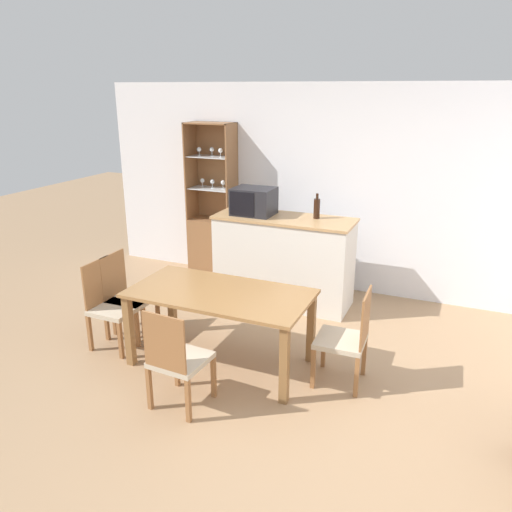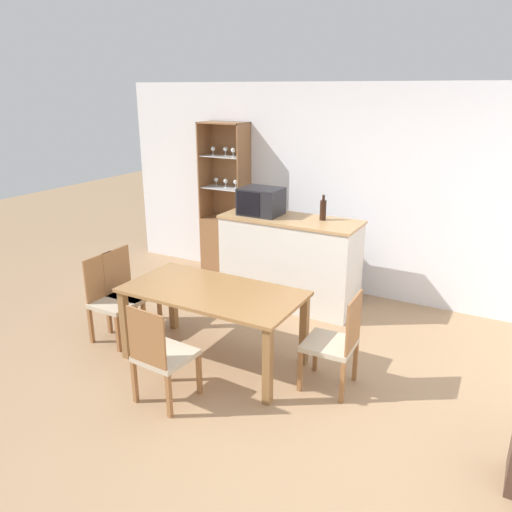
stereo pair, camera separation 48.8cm
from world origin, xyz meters
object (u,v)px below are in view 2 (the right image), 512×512
object	(u,v)px
dining_chair_head_near	(162,355)
dining_chair_side_left_far	(129,292)
dining_chair_side_left_near	(112,300)
dining_chair_side_right_far	(335,343)
microwave	(261,201)
dining_table	(213,300)
display_cabinet	(226,231)
wine_bottle	(323,210)

from	to	relation	value
dining_chair_head_near	dining_chair_side_left_far	bearing A→B (deg)	146.21
dining_chair_side_left_far	dining_chair_side_left_near	bearing A→B (deg)	-0.97
dining_chair_side_right_far	microwave	xyz separation A→B (m)	(-1.50, 1.44, 0.78)
microwave	dining_chair_side_left_near	bearing A→B (deg)	-115.45
dining_chair_head_near	dining_chair_side_left_far	size ratio (longest dim) A/B	1.00
dining_table	dining_chair_side_left_far	size ratio (longest dim) A/B	1.88
display_cabinet	wine_bottle	size ratio (longest dim) A/B	7.11
dining_table	wine_bottle	size ratio (longest dim) A/B	5.70
dining_chair_side_right_far	wine_bottle	size ratio (longest dim) A/B	3.04
dining_chair_side_left_far	wine_bottle	world-z (taller)	wine_bottle
dining_chair_side_right_far	dining_chair_side_left_far	world-z (taller)	same
microwave	dining_table	bearing A→B (deg)	-77.54
dining_table	dining_chair_side_left_far	bearing A→B (deg)	173.74
microwave	dining_chair_head_near	bearing A→B (deg)	-81.57
display_cabinet	microwave	size ratio (longest dim) A/B	4.33
dining_chair_side_left_near	wine_bottle	size ratio (longest dim) A/B	3.04
display_cabinet	dining_chair_side_left_far	size ratio (longest dim) A/B	2.34
dining_chair_side_right_far	dining_chair_head_near	bearing A→B (deg)	125.22
dining_table	dining_chair_head_near	size ratio (longest dim) A/B	1.88
dining_table	dining_chair_side_right_far	world-z (taller)	dining_chair_side_right_far
dining_chair_side_right_far	dining_chair_side_left_far	xyz separation A→B (m)	(-2.30, -0.00, 0.00)
dining_chair_side_left_near	display_cabinet	bearing A→B (deg)	-178.42
dining_chair_side_left_near	dining_chair_side_right_far	bearing A→B (deg)	96.88
dining_table	dining_chair_side_left_near	bearing A→B (deg)	-173.73
dining_chair_side_left_far	dining_chair_head_near	bearing A→B (deg)	51.71
dining_chair_side_left_near	microwave	distance (m)	2.03
dining_chair_side_left_near	dining_chair_head_near	xyz separation A→B (m)	(1.15, -0.62, 0.00)
dining_chair_head_near	microwave	size ratio (longest dim) A/B	1.85
display_cabinet	dining_chair_head_near	distance (m)	3.10
dining_table	dining_chair_side_right_far	bearing A→B (deg)	6.38
display_cabinet	dining_chair_head_near	world-z (taller)	display_cabinet
dining_chair_side_right_far	dining_chair_side_left_far	distance (m)	2.30
dining_chair_side_left_near	dining_chair_side_left_far	xyz separation A→B (m)	(0.00, 0.25, 0.00)
display_cabinet	dining_chair_side_left_near	xyz separation A→B (m)	(0.04, -2.23, -0.17)
dining_chair_side_left_near	microwave	bearing A→B (deg)	155.10
dining_chair_side_left_near	dining_chair_head_near	distance (m)	1.31
dining_table	microwave	distance (m)	1.71
dining_chair_side_right_far	dining_chair_side_left_near	xyz separation A→B (m)	(-2.30, -0.26, 0.00)
dining_table	dining_chair_side_right_far	distance (m)	1.17
dining_chair_side_left_far	display_cabinet	bearing A→B (deg)	-179.82
dining_table	dining_chair_side_left_near	world-z (taller)	dining_chair_side_left_near
display_cabinet	dining_chair_side_right_far	distance (m)	3.07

